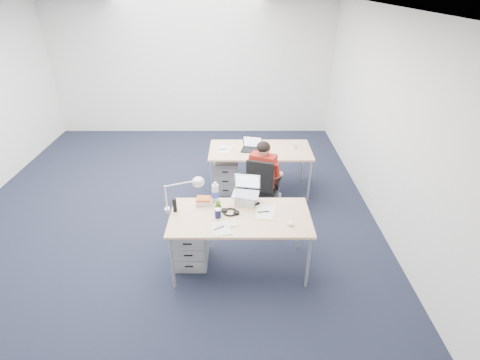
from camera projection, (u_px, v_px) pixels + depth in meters
name	position (u px, v px, depth m)	size (l,w,h in m)	color
floor	(171.00, 216.00, 5.55)	(7.00, 7.00, 0.00)	black
room	(159.00, 103.00, 4.74)	(6.02, 7.02, 2.80)	silver
desk_near	(240.00, 219.00, 4.26)	(1.60, 0.80, 0.73)	tan
desk_far	(260.00, 152.00, 5.91)	(1.60, 0.80, 0.73)	tan
office_chair	(262.00, 199.00, 5.47)	(0.74, 0.74, 0.94)	black
seated_person	(266.00, 175.00, 5.46)	(0.54, 0.70, 1.14)	#A92218
drawer_pedestal_near	(191.00, 242.00, 4.55)	(0.40, 0.50, 0.55)	#96999B
drawer_pedestal_far	(226.00, 174.00, 6.13)	(0.40, 0.50, 0.55)	#96999B
silver_laptop	(246.00, 191.00, 4.41)	(0.31, 0.24, 0.33)	silver
wireless_keyboard	(227.00, 225.00, 4.07)	(0.24, 0.10, 0.01)	white
computer_mouse	(290.00, 223.00, 4.09)	(0.07, 0.11, 0.04)	white
headphones	(230.00, 212.00, 4.29)	(0.22, 0.17, 0.04)	black
can_koozie	(218.00, 213.00, 4.19)	(0.07, 0.07, 0.11)	#13173D
water_bottle	(215.00, 192.00, 4.46)	(0.08, 0.08, 0.26)	silver
bear_figurine	(218.00, 205.00, 4.31)	(0.07, 0.05, 0.13)	#2F651A
book_stack	(204.00, 201.00, 4.45)	(0.18, 0.14, 0.08)	silver
cordless_phone	(175.00, 205.00, 4.28)	(0.05, 0.03, 0.17)	black
papers_left	(221.00, 229.00, 4.02)	(0.19, 0.27, 0.01)	#FFFA93
papers_right	(265.00, 213.00, 4.29)	(0.21, 0.30, 0.01)	#FFFA93
sunglasses	(256.00, 204.00, 4.44)	(0.11, 0.05, 0.03)	black
desk_lamp	(178.00, 195.00, 4.19)	(0.42, 0.15, 0.48)	silver
dark_laptop	(251.00, 144.00, 5.79)	(0.31, 0.30, 0.22)	black
far_cup	(294.00, 145.00, 5.90)	(0.07, 0.07, 0.10)	white
far_papers	(224.00, 150.00, 5.86)	(0.20, 0.29, 0.01)	white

